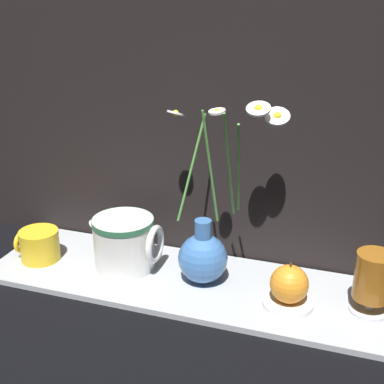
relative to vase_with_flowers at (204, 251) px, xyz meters
The scene contains 8 objects.
ground_plane 0.09m from the vase_with_flowers, 166.77° to the right, with size 6.00×6.00×0.00m, color black.
shelf 0.08m from the vase_with_flowers, 166.77° to the right, with size 0.84×0.25×0.01m.
vase_with_flowers is the anchor object (origin of this frame).
yellow_mug 0.37m from the vase_with_flowers, behind, with size 0.10×0.09×0.07m.
ceramic_pitcher 0.18m from the vase_with_flowers, behind, with size 0.15×0.13×0.12m.
tea_glass 0.32m from the vase_with_flowers, ahead, with size 0.07×0.07×0.12m.
saucer_plate 0.19m from the vase_with_flowers, 11.37° to the right, with size 0.10×0.10×0.01m.
orange_fruit 0.18m from the vase_with_flowers, 11.37° to the right, with size 0.07×0.07×0.08m.
Camera 1 is at (0.31, -0.90, 0.59)m, focal length 50.00 mm.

